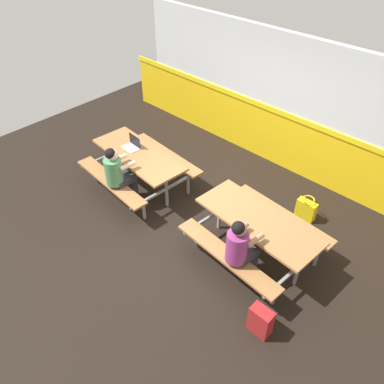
{
  "coord_description": "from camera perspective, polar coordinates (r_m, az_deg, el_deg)",
  "views": [
    {
      "loc": [
        3.39,
        -3.51,
        4.64
      ],
      "look_at": [
        0.0,
        0.07,
        0.55
      ],
      "focal_mm": 36.06,
      "sensor_mm": 36.0,
      "label": 1
    }
  ],
  "objects": [
    {
      "name": "ground_plane",
      "position": [
        6.75,
        -0.41,
        -3.94
      ],
      "size": [
        10.0,
        10.0,
        0.02
      ],
      "primitive_type": "cube",
      "color": "black"
    },
    {
      "name": "tote_bag_bright",
      "position": [
        6.9,
        16.5,
        -2.47
      ],
      "size": [
        0.34,
        0.21,
        0.43
      ],
      "color": "yellow",
      "rests_on": "ground"
    },
    {
      "name": "backpack_dark",
      "position": [
        5.29,
        10.15,
        -18.22
      ],
      "size": [
        0.3,
        0.22,
        0.44
      ],
      "color": "maroon",
      "rests_on": "ground"
    },
    {
      "name": "student_further",
      "position": [
        5.37,
        7.17,
        -7.93
      ],
      "size": [
        0.38,
        0.53,
        1.21
      ],
      "color": "#2D2D38",
      "rests_on": "ground"
    },
    {
      "name": "picnic_table_right",
      "position": [
        5.84,
        9.64,
        -5.22
      ],
      "size": [
        1.98,
        1.68,
        0.74
      ],
      "color": "#9E6B3D",
      "rests_on": "ground"
    },
    {
      "name": "student_nearer",
      "position": [
        6.72,
        -10.9,
        2.98
      ],
      "size": [
        0.38,
        0.53,
        1.21
      ],
      "color": "#2D2D38",
      "rests_on": "ground"
    },
    {
      "name": "accent_backdrop",
      "position": [
        7.68,
        12.76,
        12.42
      ],
      "size": [
        8.0,
        0.14,
        2.6
      ],
      "color": "yellow",
      "rests_on": "ground"
    },
    {
      "name": "picnic_table_left",
      "position": [
        7.15,
        -7.85,
        4.57
      ],
      "size": [
        1.98,
        1.68,
        0.74
      ],
      "color": "#9E6B3D",
      "rests_on": "ground"
    },
    {
      "name": "laptop_silver",
      "position": [
        7.21,
        -8.86,
        6.84
      ],
      "size": [
        0.34,
        0.24,
        0.22
      ],
      "color": "silver",
      "rests_on": "picnic_table_left"
    }
  ]
}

